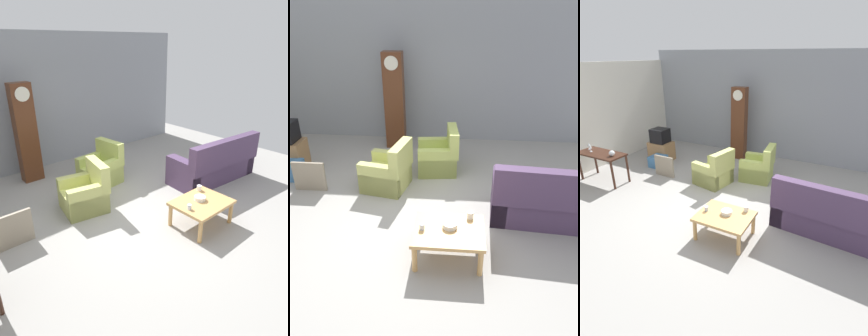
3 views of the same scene
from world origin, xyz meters
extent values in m
plane|color=#999691|center=(0.00, 0.00, 0.00)|extent=(10.40, 10.40, 0.00)
cube|color=gray|center=(0.00, 3.60, 1.60)|extent=(8.40, 0.16, 3.20)
cube|color=#4C3856|center=(2.33, 0.20, 0.22)|extent=(2.16, 1.01, 0.44)
cube|color=#4C3856|center=(2.30, -0.16, 0.74)|extent=(2.11, 0.37, 0.60)
cube|color=#4C3856|center=(3.25, 0.12, 0.34)|extent=(0.31, 0.86, 0.68)
cube|color=#4C3856|center=(1.40, 0.27, 0.34)|extent=(0.31, 0.86, 0.68)
cube|color=#9E8966|center=(2.81, 0.21, 0.62)|extent=(0.36, 0.12, 0.36)
cube|color=brown|center=(2.33, 0.25, 0.62)|extent=(0.36, 0.13, 0.36)
cube|color=#C6B284|center=(1.85, 0.28, 0.62)|extent=(0.36, 0.12, 0.36)
cube|color=#B7BC66|center=(-0.63, 0.97, 0.20)|extent=(0.89, 0.89, 0.40)
cube|color=#B7BC66|center=(-0.31, 0.91, 0.66)|extent=(0.32, 0.78, 0.52)
cube|color=#B7BC66|center=(-0.57, 1.26, 0.30)|extent=(0.78, 0.30, 0.60)
cube|color=#B7BC66|center=(-0.69, 0.67, 0.30)|extent=(0.78, 0.30, 0.60)
cube|color=#B7C763|center=(0.26, 1.73, 0.20)|extent=(0.84, 0.84, 0.40)
cube|color=#B7C763|center=(0.58, 1.77, 0.66)|extent=(0.27, 0.78, 0.52)
cube|color=#B7C763|center=(0.23, 2.03, 0.30)|extent=(0.77, 0.25, 0.60)
cube|color=#B7C763|center=(0.30, 1.43, 0.30)|extent=(0.77, 0.25, 0.60)
cube|color=tan|center=(0.63, -0.83, 0.43)|extent=(0.96, 0.76, 0.05)
cylinder|color=tan|center=(0.21, -1.15, 0.20)|extent=(0.07, 0.07, 0.40)
cylinder|color=tan|center=(1.06, -1.15, 0.20)|extent=(0.07, 0.07, 0.40)
cylinder|color=tan|center=(0.21, -0.50, 0.20)|extent=(0.07, 0.07, 0.40)
cylinder|color=tan|center=(1.06, -0.50, 0.20)|extent=(0.07, 0.07, 0.40)
cube|color=#562D19|center=(-0.80, 2.94, 1.10)|extent=(0.44, 0.28, 2.19)
cylinder|color=silver|center=(-0.80, 2.78, 1.97)|extent=(0.30, 0.02, 0.30)
cube|color=gray|center=(-2.01, 0.74, 0.28)|extent=(0.60, 0.05, 0.57)
cylinder|color=white|center=(0.92, -0.54, 0.50)|extent=(0.09, 0.09, 0.10)
cylinder|color=silver|center=(0.27, -0.85, 0.49)|extent=(0.07, 0.07, 0.09)
cylinder|color=white|center=(0.64, -0.77, 0.49)|extent=(0.20, 0.20, 0.07)
camera|label=1|loc=(-3.05, -3.45, 2.98)|focal=31.59mm
camera|label=2|loc=(0.75, -4.41, 3.21)|focal=35.59mm
camera|label=3|loc=(2.42, -4.32, 3.05)|focal=28.10mm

